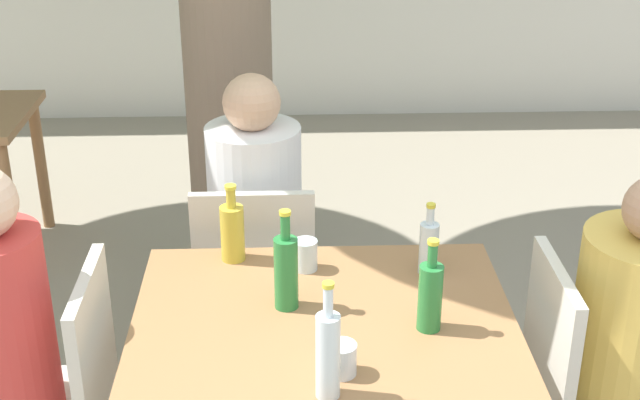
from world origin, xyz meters
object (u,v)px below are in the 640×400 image
object	(u,v)px
person_seated_2	(257,236)
green_bottle_4	(286,270)
green_bottle_3	(430,295)
oil_cruet_2	(232,231)
drinking_glass_1	(341,359)
patio_chair_0	(61,392)
water_bottle_0	(429,246)
patio_chair_2	(256,276)
water_bottle_1	(328,353)
drinking_glass_0	(306,255)
patio_chair_1	(581,380)
dining_table_front	(324,346)

from	to	relation	value
person_seated_2	green_bottle_4	distance (m)	0.91
person_seated_2	green_bottle_3	xyz separation A→B (m)	(0.53, -0.98, 0.30)
green_bottle_4	oil_cruet_2	bearing A→B (deg)	119.73
drinking_glass_1	patio_chair_0	bearing A→B (deg)	162.05
water_bottle_0	green_bottle_4	xyz separation A→B (m)	(-0.46, -0.19, 0.03)
patio_chair_2	drinking_glass_1	distance (m)	1.04
patio_chair_2	water_bottle_1	world-z (taller)	water_bottle_1
drinking_glass_0	drinking_glass_1	world-z (taller)	drinking_glass_0
person_seated_2	water_bottle_1	xyz separation A→B (m)	(0.22, -1.29, 0.32)
green_bottle_4	drinking_glass_1	bearing A→B (deg)	-67.24
person_seated_2	patio_chair_2	bearing A→B (deg)	90.00
drinking_glass_1	drinking_glass_0	bearing A→B (deg)	98.06
patio_chair_2	oil_cruet_2	world-z (taller)	oil_cruet_2
patio_chair_1	oil_cruet_2	distance (m)	1.21
patio_chair_2	drinking_glass_0	distance (m)	0.52
person_seated_2	drinking_glass_1	world-z (taller)	person_seated_2
dining_table_front	oil_cruet_2	world-z (taller)	oil_cruet_2
patio_chair_0	patio_chair_1	bearing A→B (deg)	90.00
green_bottle_4	drinking_glass_1	distance (m)	0.38
water_bottle_1	green_bottle_4	world-z (taller)	water_bottle_1
drinking_glass_0	patio_chair_0	bearing A→B (deg)	-158.03
patio_chair_1	drinking_glass_1	xyz separation A→B (m)	(-0.77, -0.27, 0.29)
water_bottle_1	drinking_glass_0	world-z (taller)	water_bottle_1
person_seated_2	water_bottle_0	bearing A→B (deg)	131.43
person_seated_2	water_bottle_0	distance (m)	0.92
water_bottle_0	drinking_glass_1	distance (m)	0.63
person_seated_2	drinking_glass_1	xyz separation A→B (m)	(0.26, -1.19, 0.24)
green_bottle_3	patio_chair_0	bearing A→B (deg)	176.82
dining_table_front	water_bottle_0	xyz separation A→B (m)	(0.35, 0.27, 0.19)
dining_table_front	patio_chair_2	bearing A→B (deg)	108.24
water_bottle_1	drinking_glass_0	size ratio (longest dim) A/B	3.25
dining_table_front	person_seated_2	world-z (taller)	person_seated_2
patio_chair_2	oil_cruet_2	size ratio (longest dim) A/B	3.40
water_bottle_0	drinking_glass_0	bearing A→B (deg)	174.68
person_seated_2	drinking_glass_0	xyz separation A→B (m)	(0.18, -0.62, 0.24)
dining_table_front	patio_chair_2	xyz separation A→B (m)	(-0.23, 0.69, -0.15)
patio_chair_1	green_bottle_3	world-z (taller)	green_bottle_3
patio_chair_0	person_seated_2	distance (m)	1.09
person_seated_2	oil_cruet_2	bearing A→B (deg)	83.83
dining_table_front	oil_cruet_2	size ratio (longest dim) A/B	4.24
patio_chair_2	water_bottle_1	bearing A→B (deg)	101.90
green_bottle_4	patio_chair_0	bearing A→B (deg)	-173.84
patio_chair_0	patio_chair_2	xyz separation A→B (m)	(0.57, 0.69, 0.00)
patio_chair_2	oil_cruet_2	bearing A→B (deg)	79.33
patio_chair_0	person_seated_2	world-z (taller)	person_seated_2
patio_chair_1	green_bottle_4	bearing A→B (deg)	85.32
green_bottle_4	dining_table_front	bearing A→B (deg)	-34.18
oil_cruet_2	green_bottle_3	bearing A→B (deg)	-37.08
patio_chair_0	patio_chair_1	xyz separation A→B (m)	(1.61, 0.00, 0.00)
dining_table_front	drinking_glass_1	xyz separation A→B (m)	(0.04, -0.27, 0.14)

